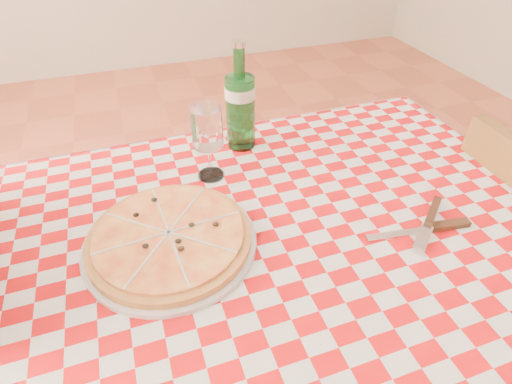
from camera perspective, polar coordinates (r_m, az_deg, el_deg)
dining_table at (r=0.93m, az=2.42°, el=-9.63°), size 1.20×0.80×0.75m
tablecloth at (r=0.86m, az=2.59°, el=-5.44°), size 1.30×0.90×0.01m
chair_near at (r=1.37m, az=32.44°, el=-7.72°), size 0.40×0.40×0.86m
pizza_plate at (r=0.82m, az=-12.25°, el=-6.32°), size 0.38×0.38×0.05m
water_bottle at (r=1.05m, az=-2.29°, el=13.36°), size 0.08×0.08×0.28m
wine_glass at (r=0.95m, az=-6.85°, el=6.86°), size 0.10×0.10×0.19m
cutlery at (r=0.91m, az=23.29°, el=-4.48°), size 0.30×0.28×0.03m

